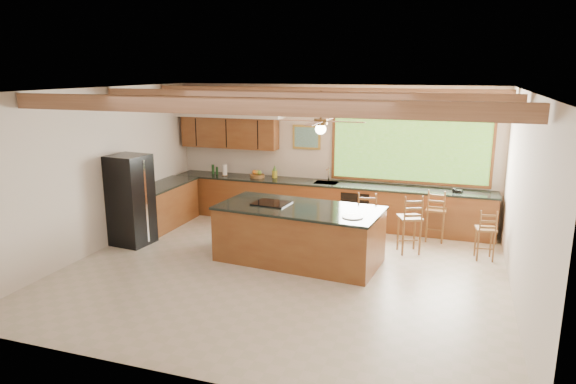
% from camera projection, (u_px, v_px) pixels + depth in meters
% --- Properties ---
extents(ground, '(7.20, 7.20, 0.00)m').
position_uv_depth(ground, '(282.00, 271.00, 8.66)').
color(ground, beige).
rests_on(ground, ground).
extents(room_shell, '(7.27, 6.54, 3.02)m').
position_uv_depth(room_shell, '(285.00, 135.00, 8.80)').
color(room_shell, beige).
rests_on(room_shell, ground).
extents(counter_run, '(7.12, 3.10, 1.22)m').
position_uv_depth(counter_run, '(285.00, 204.00, 11.13)').
color(counter_run, brown).
rests_on(counter_run, ground).
extents(island, '(2.94, 1.58, 1.01)m').
position_uv_depth(island, '(299.00, 234.00, 9.02)').
color(island, brown).
rests_on(island, ground).
extents(refrigerator, '(0.74, 0.73, 1.75)m').
position_uv_depth(refrigerator, '(131.00, 200.00, 9.83)').
color(refrigerator, black).
rests_on(refrigerator, ground).
extents(bar_stool_a, '(0.45, 0.45, 1.11)m').
position_uv_depth(bar_stool_a, '(367.00, 215.00, 9.58)').
color(bar_stool_a, brown).
rests_on(bar_stool_a, ground).
extents(bar_stool_b, '(0.39, 0.39, 1.06)m').
position_uv_depth(bar_stool_b, '(436.00, 211.00, 9.99)').
color(bar_stool_b, brown).
rests_on(bar_stool_b, ground).
extents(bar_stool_c, '(0.38, 0.38, 0.94)m').
position_uv_depth(bar_stool_c, '(486.00, 230.00, 9.03)').
color(bar_stool_c, brown).
rests_on(bar_stool_c, ground).
extents(bar_stool_d, '(0.52, 0.53, 1.12)m').
position_uv_depth(bar_stool_d, '(409.00, 219.00, 9.33)').
color(bar_stool_d, brown).
rests_on(bar_stool_d, ground).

